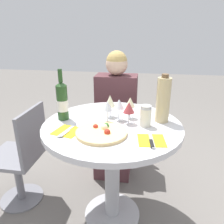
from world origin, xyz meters
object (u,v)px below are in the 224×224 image
Objects in this scene: wine_bottle at (62,101)px; tall_carafe at (163,100)px; chair_behind_diner at (117,125)px; pizza_large at (102,132)px; dining_table at (112,146)px; seated_diner at (115,119)px; chair_empty_side at (22,158)px.

tall_carafe is (0.67, 0.07, 0.02)m from wine_bottle.
pizza_large is at bearing 92.21° from chair_behind_diner.
chair_behind_diner is 2.38× the size of wine_bottle.
wine_bottle reaches higher than chair_behind_diner.
dining_table is at bearing 76.54° from pizza_large.
seated_diner is (-0.00, -0.14, 0.13)m from chair_behind_diner.
dining_table is 0.83m from chair_behind_diner.
chair_behind_diner is 0.70× the size of seated_diner.
dining_table is at bearing 95.36° from chair_behind_diner.
seated_diner is 3.42× the size of wine_bottle.
wine_bottle reaches higher than pizza_large.
seated_diner reaches higher than tall_carafe.
tall_carafe is (0.40, -0.71, 0.52)m from chair_behind_diner.
seated_diner is 3.69× the size of tall_carafe.
seated_diner is 0.80m from tall_carafe.
tall_carafe reaches higher than chair_empty_side.
dining_table is 0.46m from tall_carafe.
seated_diner is 0.91m from chair_empty_side.
tall_carafe is (0.32, 0.10, 0.32)m from dining_table.
seated_diner reaches higher than wine_bottle.
tall_carafe is (0.36, 0.26, 0.14)m from pizza_large.
dining_table is 2.99× the size of pizza_large.
seated_diner is at bearing 96.47° from dining_table.
chair_empty_side is 1.18m from tall_carafe.
pizza_large is at bearing -103.46° from dining_table.
dining_table is at bearing 96.47° from seated_diner.
pizza_large is (0.04, -0.96, 0.38)m from chair_behind_diner.
pizza_large is (0.70, -0.21, 0.38)m from chair_empty_side.
chair_behind_diner is at bearing 92.21° from pizza_large.
pizza_large is 0.96× the size of tall_carafe.
seated_diner is 0.86m from pizza_large.
pizza_large is (0.04, -0.82, 0.26)m from seated_diner.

